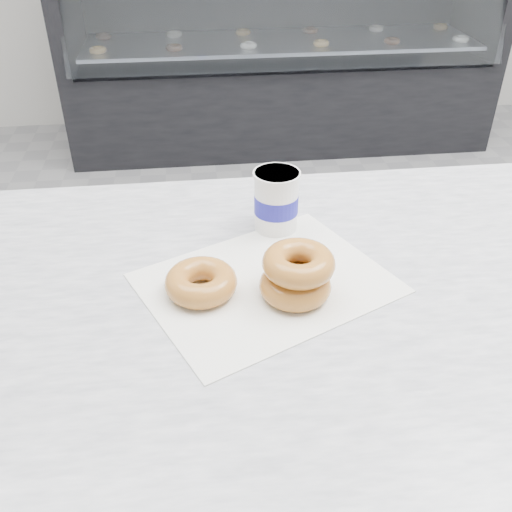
# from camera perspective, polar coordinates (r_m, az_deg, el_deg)

# --- Properties ---
(ground) EXTENTS (5.00, 5.00, 0.00)m
(ground) POSITION_cam_1_polar(r_m,az_deg,el_deg) (1.94, 11.93, -13.01)
(ground) COLOR gray
(ground) RESTS_ON ground
(counter) EXTENTS (3.06, 0.76, 0.90)m
(counter) POSITION_cam_1_polar(r_m,az_deg,el_deg) (1.26, 22.77, -18.50)
(counter) COLOR #333335
(counter) RESTS_ON ground
(display_case) EXTENTS (2.40, 0.74, 1.25)m
(display_case) POSITION_cam_1_polar(r_m,az_deg,el_deg) (3.51, 2.38, 19.27)
(display_case) COLOR black
(display_case) RESTS_ON ground
(wax_paper) EXTENTS (0.42, 0.38, 0.00)m
(wax_paper) POSITION_cam_1_polar(r_m,az_deg,el_deg) (0.83, 1.07, -2.72)
(wax_paper) COLOR white
(wax_paper) RESTS_ON counter
(donut_single) EXTENTS (0.11, 0.11, 0.04)m
(donut_single) POSITION_cam_1_polar(r_m,az_deg,el_deg) (0.81, -5.52, -2.61)
(donut_single) COLOR gold
(donut_single) RESTS_ON wax_paper
(donut_stack) EXTENTS (0.12, 0.12, 0.07)m
(donut_stack) POSITION_cam_1_polar(r_m,az_deg,el_deg) (0.79, 4.10, -1.83)
(donut_stack) COLOR gold
(donut_stack) RESTS_ON wax_paper
(coffee_cup) EXTENTS (0.09, 0.09, 0.10)m
(coffee_cup) POSITION_cam_1_polar(r_m,az_deg,el_deg) (0.94, 2.04, 5.59)
(coffee_cup) COLOR white
(coffee_cup) RESTS_ON counter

